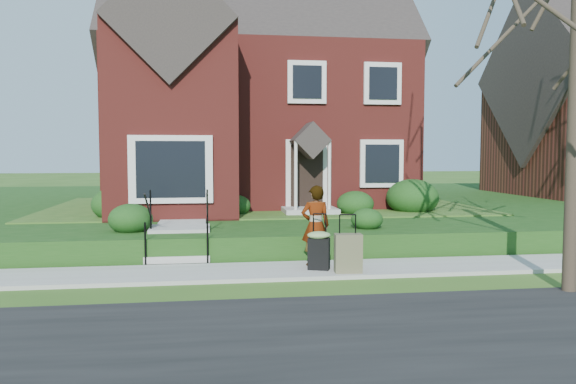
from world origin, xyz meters
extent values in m
plane|color=#2D5119|center=(0.00, 0.00, 0.00)|extent=(120.00, 120.00, 0.00)
cube|color=black|center=(0.00, -5.00, 0.01)|extent=(60.00, 6.00, 0.01)
cube|color=#9E9B93|center=(0.00, 0.00, 0.04)|extent=(60.00, 1.60, 0.08)
cube|color=#163E11|center=(4.00, 10.90, 0.30)|extent=(44.00, 20.00, 0.60)
cube|color=#9E9B93|center=(-2.50, 5.00, 0.63)|extent=(1.20, 6.00, 0.06)
cube|color=maroon|center=(0.00, 10.00, 3.30)|extent=(10.00, 8.00, 5.40)
cube|color=maroon|center=(-2.80, 5.20, 3.30)|extent=(3.60, 2.40, 5.40)
cube|color=silver|center=(-2.80, 4.05, 2.00)|extent=(2.20, 0.30, 1.80)
cube|color=black|center=(1.20, 5.94, 1.65)|extent=(1.00, 0.12, 2.10)
cube|color=black|center=(3.60, 5.95, 2.10)|extent=(1.40, 0.10, 1.50)
cube|color=maroon|center=(3.00, 10.00, 8.20)|extent=(0.90, 0.90, 3.00)
cube|color=#9E9B93|center=(-2.50, 1.00, 0.15)|extent=(1.40, 0.30, 0.15)
cube|color=#9E9B93|center=(-2.50, 1.30, 0.30)|extent=(1.40, 0.30, 0.15)
cube|color=#9E9B93|center=(-2.50, 1.60, 0.45)|extent=(1.40, 0.30, 0.15)
cube|color=#9E9B93|center=(-2.50, 1.90, 0.60)|extent=(1.40, 0.30, 0.15)
cube|color=#9E9B93|center=(-2.50, 2.45, 0.60)|extent=(1.40, 0.80, 0.15)
cylinder|color=black|center=(-3.15, 0.85, 0.53)|extent=(0.04, 0.04, 0.90)
cylinder|color=black|center=(-3.15, 2.05, 1.13)|extent=(0.04, 0.04, 0.90)
cylinder|color=black|center=(-1.85, 0.85, 0.53)|extent=(0.04, 0.04, 0.90)
cylinder|color=black|center=(-1.85, 2.05, 1.13)|extent=(0.04, 0.04, 0.90)
ellipsoid|color=#0F330F|center=(-4.41, 5.21, 1.09)|extent=(1.40, 1.40, 0.98)
ellipsoid|color=#0F330F|center=(-1.05, 5.56, 0.93)|extent=(0.95, 0.95, 0.66)
ellipsoid|color=#0F330F|center=(2.55, 5.17, 0.99)|extent=(1.11, 1.11, 0.78)
ellipsoid|color=#0F330F|center=(4.49, 5.57, 1.17)|extent=(1.63, 1.63, 1.14)
ellipsoid|color=#0F330F|center=(-3.64, 2.31, 0.96)|extent=(1.03, 1.03, 0.72)
ellipsoid|color=#0F330F|center=(2.00, 2.03, 0.87)|extent=(0.78, 0.78, 0.54)
imported|color=#999999|center=(0.39, 0.26, 0.92)|extent=(0.63, 0.42, 1.68)
cube|color=black|center=(0.38, -0.16, 0.40)|extent=(0.48, 0.37, 0.64)
cylinder|color=black|center=(0.38, -0.16, 1.20)|extent=(0.25, 0.12, 0.03)
cylinder|color=black|center=(0.25, -0.16, 0.96)|extent=(0.02, 0.02, 0.48)
cylinder|color=black|center=(0.51, -0.16, 0.96)|extent=(0.02, 0.02, 0.48)
cylinder|color=black|center=(0.23, -0.16, 0.11)|extent=(0.06, 0.07, 0.06)
cylinder|color=black|center=(0.53, -0.16, 0.11)|extent=(0.06, 0.07, 0.06)
ellipsoid|color=#83AA61|center=(0.38, -0.16, 0.80)|extent=(0.58, 0.53, 0.15)
cube|color=brown|center=(0.90, -0.51, 0.46)|extent=(0.55, 0.34, 0.77)
cylinder|color=black|center=(0.90, -0.51, 1.22)|extent=(0.32, 0.05, 0.03)
cylinder|color=black|center=(0.74, -0.51, 1.03)|extent=(0.02, 0.02, 0.37)
cylinder|color=black|center=(1.06, -0.51, 1.03)|extent=(0.02, 0.02, 0.37)
cylinder|color=black|center=(0.71, -0.51, 0.11)|extent=(0.04, 0.06, 0.06)
cylinder|color=black|center=(1.08, -0.51, 0.11)|extent=(0.04, 0.06, 0.06)
cylinder|color=#483C2B|center=(4.44, -2.24, 2.63)|extent=(0.23, 0.23, 5.27)
camera|label=1|loc=(-1.81, -11.17, 2.44)|focal=35.00mm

